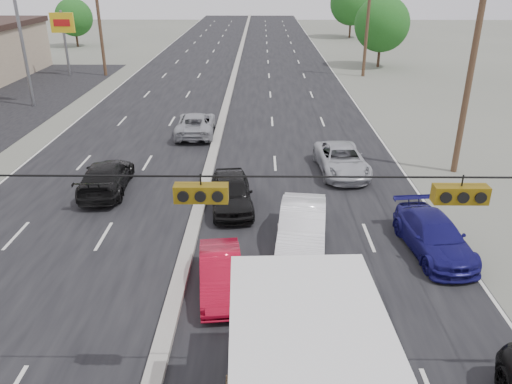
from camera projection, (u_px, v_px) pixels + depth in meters
road_surface at (228, 100)px, 39.28m from camera, size 20.00×160.00×0.02m
center_median at (228, 99)px, 39.24m from camera, size 0.50×160.00×0.20m
utility_pole_left_c at (99, 20)px, 46.46m from camera, size 1.60×0.30×10.00m
utility_pole_right_b at (471, 70)px, 23.38m from camera, size 1.60×0.30×10.00m
utility_pole_right_c at (368, 21)px, 46.21m from camera, size 1.60×0.30×10.00m
traffic_signals at (196, 191)px, 9.64m from camera, size 25.00×0.30×0.54m
pole_sign_far at (63, 28)px, 46.78m from camera, size 2.20×0.25×6.00m
tree_left_far at (74, 17)px, 65.38m from camera, size 4.80×4.80×6.12m
tree_right_mid at (382, 24)px, 51.07m from camera, size 5.60×5.60×7.14m
tree_right_far at (352, 3)px, 73.64m from camera, size 6.40×6.40×8.16m
red_sedan at (221, 274)px, 15.73m from camera, size 1.72×3.86×1.23m
queue_car_a at (231, 192)px, 21.25m from camera, size 2.18×4.43×1.45m
queue_car_b at (302, 227)px, 18.25m from camera, size 2.17×4.87×1.55m
queue_car_c at (342, 160)px, 24.99m from camera, size 2.56×5.00×1.35m
queue_car_d at (434, 236)px, 17.90m from camera, size 2.32×4.69×1.31m
oncoming_near at (106, 177)px, 22.91m from camera, size 2.27×4.91×1.39m
oncoming_far at (196, 124)px, 30.83m from camera, size 2.47×5.02×1.37m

